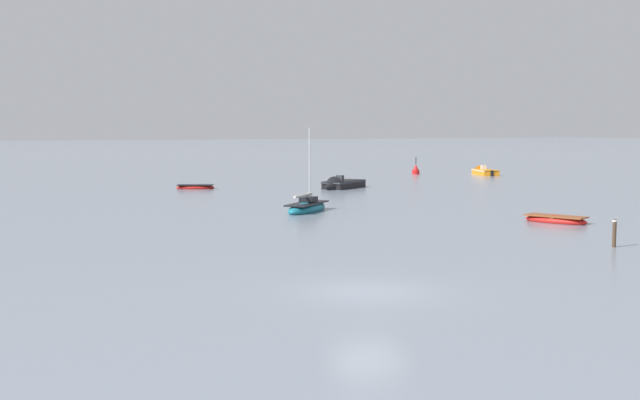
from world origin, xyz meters
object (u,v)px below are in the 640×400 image
(motorboat_moored_0, at_px, (339,186))
(rowboat_moored_2, at_px, (556,220))
(motorboat_moored_1, at_px, (483,173))
(mooring_post_left, at_px, (614,234))
(channel_buoy, at_px, (416,171))
(sailboat_moored_0, at_px, (307,208))
(rowboat_moored_4, at_px, (195,187))

(motorboat_moored_0, relative_size, rowboat_moored_2, 1.47)
(motorboat_moored_1, height_order, mooring_post_left, mooring_post_left)
(channel_buoy, xyz_separation_m, mooring_post_left, (-25.21, -54.11, 0.17))
(motorboat_moored_0, xyz_separation_m, rowboat_moored_2, (-1.13, -29.16, -0.11))
(sailboat_moored_0, relative_size, channel_buoy, 2.57)
(sailboat_moored_0, distance_m, mooring_post_left, 21.63)
(motorboat_moored_0, distance_m, mooring_post_left, 38.06)
(mooring_post_left, bearing_deg, rowboat_moored_2, 62.03)
(rowboat_moored_4, bearing_deg, channel_buoy, -135.64)
(mooring_post_left, bearing_deg, rowboat_moored_4, 98.40)
(motorboat_moored_1, xyz_separation_m, rowboat_moored_4, (-38.55, -6.22, -0.10))
(rowboat_moored_4, relative_size, channel_buoy, 1.62)
(rowboat_moored_2, distance_m, mooring_post_left, 9.61)
(motorboat_moored_0, bearing_deg, motorboat_moored_1, 172.90)
(channel_buoy, bearing_deg, rowboat_moored_4, -161.47)
(rowboat_moored_4, bearing_deg, motorboat_moored_0, 179.88)
(motorboat_moored_0, height_order, mooring_post_left, mooring_post_left)
(rowboat_moored_2, bearing_deg, channel_buoy, -46.73)
(motorboat_moored_0, xyz_separation_m, channel_buoy, (19.58, 16.47, 0.19))
(rowboat_moored_2, relative_size, mooring_post_left, 2.79)
(sailboat_moored_0, relative_size, rowboat_moored_2, 1.47)
(motorboat_moored_1, bearing_deg, rowboat_moored_4, 118.44)
(channel_buoy, bearing_deg, motorboat_moored_0, -139.92)
(sailboat_moored_0, xyz_separation_m, rowboat_moored_4, (-0.55, 22.69, -0.10))
(motorboat_moored_1, bearing_deg, rowboat_moored_2, 165.46)
(motorboat_moored_1, relative_size, channel_buoy, 2.48)
(sailboat_moored_0, xyz_separation_m, mooring_post_left, (5.87, -20.82, 0.37))
(motorboat_moored_1, bearing_deg, motorboat_moored_0, 133.80)
(motorboat_moored_0, distance_m, rowboat_moored_2, 29.18)
(rowboat_moored_2, bearing_deg, motorboat_moored_1, -56.13)
(motorboat_moored_0, bearing_deg, rowboat_moored_2, 56.15)
(sailboat_moored_0, height_order, rowboat_moored_2, sailboat_moored_0)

